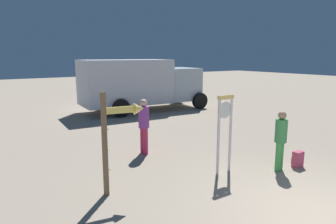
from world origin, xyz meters
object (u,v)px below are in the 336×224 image
at_px(standing_clock, 225,125).
at_px(person_near_clock, 281,138).
at_px(box_truck_near, 139,83).
at_px(backpack, 298,159).
at_px(person_distant, 144,124).
at_px(arrow_sign, 118,128).

height_order(standing_clock, person_near_clock, standing_clock).
xyz_separation_m(person_near_clock, box_truck_near, (1.15, 9.78, 0.63)).
relative_size(standing_clock, backpack, 4.64).
height_order(standing_clock, box_truck_near, box_truck_near).
distance_m(backpack, person_distant, 4.44).
height_order(standing_clock, arrow_sign, arrow_sign).
distance_m(person_near_clock, backpack, 0.93).
xyz_separation_m(person_near_clock, person_distant, (-2.26, 3.16, 0.06)).
height_order(standing_clock, person_distant, standing_clock).
distance_m(arrow_sign, person_distant, 2.74).
bearing_deg(person_near_clock, box_truck_near, 83.32).
xyz_separation_m(arrow_sign, box_truck_near, (5.16, 8.66, 0.07)).
bearing_deg(backpack, person_near_clock, 169.09).
xyz_separation_m(backpack, box_truck_near, (0.51, 9.90, 1.30)).
bearing_deg(person_distant, backpack, -48.58).
bearing_deg(arrow_sign, standing_clock, -8.73).
relative_size(arrow_sign, person_near_clock, 1.42).
bearing_deg(backpack, box_truck_near, 87.03).
distance_m(person_distant, box_truck_near, 7.47).
relative_size(arrow_sign, backpack, 5.18).
bearing_deg(standing_clock, person_near_clock, -28.20).
bearing_deg(person_near_clock, person_distant, 125.61).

